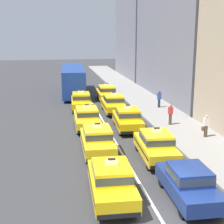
{
  "coord_description": "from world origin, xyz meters",
  "views": [
    {
      "loc": [
        -4.06,
        -11.71,
        7.32
      ],
      "look_at": [
        0.36,
        13.05,
        1.3
      ],
      "focal_mm": 54.13,
      "sensor_mm": 36.0,
      "label": 1
    }
  ],
  "objects_px": {
    "taxi_left_fourth": "(81,101)",
    "pedestrian_mid_block": "(159,99)",
    "bus_left_fifth": "(73,79)",
    "taxi_right_fifth": "(107,93)",
    "taxi_right_third": "(128,118)",
    "taxi_right_second": "(156,145)",
    "taxi_left_third": "(87,118)",
    "sedan_right_nearest": "(188,182)",
    "pedestrian_near_crosswalk": "(206,126)",
    "pedestrian_trailing": "(170,114)",
    "taxi_left_second": "(97,140)",
    "taxi_right_fourth": "(113,103)",
    "taxi_left_nearest": "(111,181)"
  },
  "relations": [
    {
      "from": "taxi_right_fourth",
      "to": "sedan_right_nearest",
      "type": "bearing_deg",
      "value": -89.12
    },
    {
      "from": "taxi_left_fourth",
      "to": "pedestrian_mid_block",
      "type": "height_order",
      "value": "taxi_left_fourth"
    },
    {
      "from": "taxi_left_third",
      "to": "taxi_left_fourth",
      "type": "height_order",
      "value": "same"
    },
    {
      "from": "sedan_right_nearest",
      "to": "pedestrian_near_crosswalk",
      "type": "relative_size",
      "value": 2.75
    },
    {
      "from": "sedan_right_nearest",
      "to": "pedestrian_mid_block",
      "type": "bearing_deg",
      "value": 76.13
    },
    {
      "from": "bus_left_fifth",
      "to": "taxi_left_second",
      "type": "bearing_deg",
      "value": -89.69
    },
    {
      "from": "taxi_left_third",
      "to": "pedestrian_near_crosswalk",
      "type": "relative_size",
      "value": 2.91
    },
    {
      "from": "taxi_left_fourth",
      "to": "bus_left_fifth",
      "type": "distance_m",
      "value": 8.56
    },
    {
      "from": "sedan_right_nearest",
      "to": "pedestrian_near_crosswalk",
      "type": "height_order",
      "value": "pedestrian_near_crosswalk"
    },
    {
      "from": "taxi_right_fifth",
      "to": "taxi_left_nearest",
      "type": "bearing_deg",
      "value": -98.72
    },
    {
      "from": "taxi_right_third",
      "to": "pedestrian_near_crosswalk",
      "type": "height_order",
      "value": "taxi_right_third"
    },
    {
      "from": "taxi_left_nearest",
      "to": "taxi_right_second",
      "type": "height_order",
      "value": "same"
    },
    {
      "from": "taxi_left_second",
      "to": "pedestrian_mid_block",
      "type": "distance_m",
      "value": 13.45
    },
    {
      "from": "taxi_left_nearest",
      "to": "taxi_right_second",
      "type": "relative_size",
      "value": 1.0
    },
    {
      "from": "taxi_right_third",
      "to": "taxi_right_second",
      "type": "bearing_deg",
      "value": -87.5
    },
    {
      "from": "taxi_left_fourth",
      "to": "taxi_right_fourth",
      "type": "xyz_separation_m",
      "value": [
        2.83,
        -1.62,
        0.0
      ]
    },
    {
      "from": "taxi_left_second",
      "to": "sedan_right_nearest",
      "type": "xyz_separation_m",
      "value": [
        3.15,
        -6.57,
        -0.03
      ]
    },
    {
      "from": "taxi_left_fourth",
      "to": "taxi_right_third",
      "type": "xyz_separation_m",
      "value": [
        2.9,
        -7.21,
        0.0
      ]
    },
    {
      "from": "taxi_left_nearest",
      "to": "taxi_right_third",
      "type": "xyz_separation_m",
      "value": [
        3.12,
        10.59,
        0.0
      ]
    },
    {
      "from": "bus_left_fifth",
      "to": "pedestrian_mid_block",
      "type": "bearing_deg",
      "value": -50.62
    },
    {
      "from": "taxi_right_fifth",
      "to": "taxi_left_third",
      "type": "bearing_deg",
      "value": -107.39
    },
    {
      "from": "taxi_left_second",
      "to": "pedestrian_trailing",
      "type": "bearing_deg",
      "value": 37.76
    },
    {
      "from": "taxi_left_third",
      "to": "sedan_right_nearest",
      "type": "distance_m",
      "value": 12.52
    },
    {
      "from": "pedestrian_near_crosswalk",
      "to": "pedestrian_trailing",
      "type": "bearing_deg",
      "value": 110.88
    },
    {
      "from": "bus_left_fifth",
      "to": "taxi_right_fifth",
      "type": "distance_m",
      "value": 5.76
    },
    {
      "from": "taxi_right_third",
      "to": "pedestrian_near_crosswalk",
      "type": "xyz_separation_m",
      "value": [
        4.84,
        -3.21,
        0.06
      ]
    },
    {
      "from": "taxi_right_fourth",
      "to": "taxi_right_second",
      "type": "bearing_deg",
      "value": -88.36
    },
    {
      "from": "taxi_left_fourth",
      "to": "bus_left_fifth",
      "type": "height_order",
      "value": "bus_left_fifth"
    },
    {
      "from": "taxi_right_fifth",
      "to": "taxi_right_second",
      "type": "bearing_deg",
      "value": -89.75
    },
    {
      "from": "taxi_left_nearest",
      "to": "taxi_right_fourth",
      "type": "height_order",
      "value": "same"
    },
    {
      "from": "taxi_left_third",
      "to": "taxi_left_second",
      "type": "bearing_deg",
      "value": -89.34
    },
    {
      "from": "pedestrian_near_crosswalk",
      "to": "pedestrian_mid_block",
      "type": "relative_size",
      "value": 0.97
    },
    {
      "from": "bus_left_fifth",
      "to": "taxi_right_fifth",
      "type": "xyz_separation_m",
      "value": [
        3.27,
        -4.65,
        -0.94
      ]
    },
    {
      "from": "taxi_left_second",
      "to": "bus_left_fifth",
      "type": "distance_m",
      "value": 20.48
    },
    {
      "from": "taxi_right_second",
      "to": "pedestrian_mid_block",
      "type": "height_order",
      "value": "taxi_right_second"
    },
    {
      "from": "sedan_right_nearest",
      "to": "pedestrian_trailing",
      "type": "bearing_deg",
      "value": 74.01
    },
    {
      "from": "taxi_right_third",
      "to": "taxi_left_nearest",
      "type": "bearing_deg",
      "value": -106.41
    },
    {
      "from": "taxi_right_third",
      "to": "taxi_right_fifth",
      "type": "xyz_separation_m",
      "value": [
        0.2,
        11.07,
        0.0
      ]
    },
    {
      "from": "taxi_left_nearest",
      "to": "taxi_left_third",
      "type": "bearing_deg",
      "value": 89.49
    },
    {
      "from": "taxi_left_third",
      "to": "sedan_right_nearest",
      "type": "bearing_deg",
      "value": -75.13
    },
    {
      "from": "taxi_left_third",
      "to": "pedestrian_near_crosswalk",
      "type": "bearing_deg",
      "value": -26.96
    },
    {
      "from": "taxi_right_fourth",
      "to": "pedestrian_mid_block",
      "type": "xyz_separation_m",
      "value": [
        4.64,
        0.82,
        0.1
      ]
    },
    {
      "from": "pedestrian_near_crosswalk",
      "to": "pedestrian_mid_block",
      "type": "xyz_separation_m",
      "value": [
        -0.27,
        9.62,
        0.04
      ]
    },
    {
      "from": "taxi_left_fourth",
      "to": "bus_left_fifth",
      "type": "relative_size",
      "value": 0.41
    },
    {
      "from": "taxi_left_third",
      "to": "taxi_right_second",
      "type": "distance_m",
      "value": 7.82
    },
    {
      "from": "pedestrian_mid_block",
      "to": "taxi_left_third",
      "type": "bearing_deg",
      "value": -143.45
    },
    {
      "from": "taxi_left_nearest",
      "to": "taxi_right_third",
      "type": "distance_m",
      "value": 11.04
    },
    {
      "from": "taxi_left_third",
      "to": "taxi_right_fifth",
      "type": "relative_size",
      "value": 1.0
    },
    {
      "from": "bus_left_fifth",
      "to": "taxi_right_second",
      "type": "bearing_deg",
      "value": -81.37
    },
    {
      "from": "taxi_left_second",
      "to": "taxi_left_fourth",
      "type": "bearing_deg",
      "value": 89.73
    }
  ]
}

